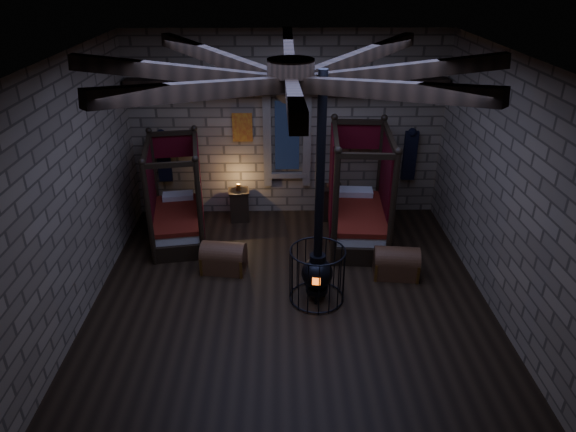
{
  "coord_description": "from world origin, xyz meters",
  "views": [
    {
      "loc": [
        -0.18,
        -7.67,
        5.48
      ],
      "look_at": [
        -0.03,
        0.6,
        1.31
      ],
      "focal_mm": 32.0,
      "sensor_mm": 36.0,
      "label": 1
    }
  ],
  "objects_px": {
    "bed_right": "(357,213)",
    "stove": "(317,270)",
    "trunk_right": "(396,263)",
    "bed_left": "(178,215)",
    "trunk_left": "(224,258)"
  },
  "relations": [
    {
      "from": "trunk_left",
      "to": "trunk_right",
      "type": "bearing_deg",
      "value": 3.87
    },
    {
      "from": "trunk_right",
      "to": "stove",
      "type": "distance_m",
      "value": 1.76
    },
    {
      "from": "bed_left",
      "to": "trunk_right",
      "type": "relative_size",
      "value": 2.43
    },
    {
      "from": "bed_left",
      "to": "trunk_right",
      "type": "distance_m",
      "value": 4.71
    },
    {
      "from": "bed_right",
      "to": "trunk_left",
      "type": "height_order",
      "value": "bed_right"
    },
    {
      "from": "bed_left",
      "to": "bed_right",
      "type": "relative_size",
      "value": 0.92
    },
    {
      "from": "bed_right",
      "to": "trunk_right",
      "type": "relative_size",
      "value": 2.64
    },
    {
      "from": "bed_left",
      "to": "bed_right",
      "type": "bearing_deg",
      "value": -10.47
    },
    {
      "from": "bed_right",
      "to": "trunk_left",
      "type": "relative_size",
      "value": 2.61
    },
    {
      "from": "trunk_right",
      "to": "stove",
      "type": "height_order",
      "value": "stove"
    },
    {
      "from": "stove",
      "to": "bed_left",
      "type": "bearing_deg",
      "value": 147.44
    },
    {
      "from": "bed_right",
      "to": "trunk_right",
      "type": "distance_m",
      "value": 1.65
    },
    {
      "from": "bed_right",
      "to": "trunk_left",
      "type": "distance_m",
      "value": 3.06
    },
    {
      "from": "bed_right",
      "to": "stove",
      "type": "relative_size",
      "value": 0.58
    },
    {
      "from": "trunk_right",
      "to": "stove",
      "type": "bearing_deg",
      "value": -148.64
    }
  ]
}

